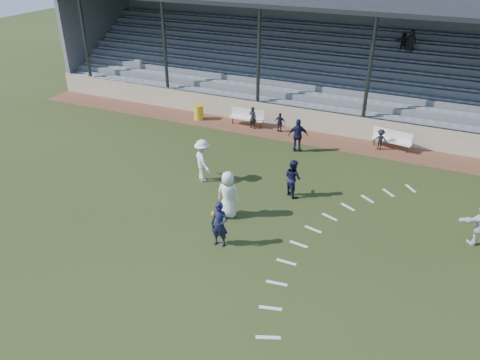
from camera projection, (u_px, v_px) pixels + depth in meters
name	position (u px, v px, depth m)	size (l,w,h in m)	color
ground	(212.00, 242.00, 16.90)	(90.00, 90.00, 0.00)	#273315
cinder_track	(300.00, 136.00, 25.30)	(34.00, 2.00, 0.02)	brown
retaining_wall	(307.00, 120.00, 25.86)	(34.00, 0.18, 1.20)	#BAA98F
bench_left	(247.00, 116.00, 26.42)	(2.01, 0.50, 0.95)	silver
bench_right	(392.00, 138.00, 23.69)	(2.04, 0.79, 0.95)	silver
trash_bin	(199.00, 112.00, 27.32)	(0.53, 0.53, 0.86)	gold
football	(214.00, 214.00, 18.31)	(0.24, 0.24, 0.24)	orange
player_white_lead	(228.00, 195.00, 17.97)	(0.94, 0.61, 1.92)	silver
player_navy_lead	(220.00, 224.00, 16.35)	(0.63, 0.41, 1.72)	black
player_navy_mid	(293.00, 178.00, 19.45)	(0.79, 0.62, 1.63)	black
player_white_wing	(203.00, 161.00, 20.53)	(1.25, 0.72, 1.94)	silver
player_navy_wing	(298.00, 135.00, 23.27)	(1.00, 0.42, 1.71)	black
sub_left_near	(253.00, 118.00, 26.00)	(0.46, 0.30, 1.25)	black
sub_left_far	(280.00, 122.00, 25.60)	(0.63, 0.26, 1.08)	black
sub_right	(380.00, 139.00, 23.58)	(0.70, 0.40, 1.08)	black
grandstand	(331.00, 70.00, 28.86)	(34.60, 9.00, 6.61)	slate
penalty_arc	(323.00, 272.00, 15.42)	(3.89, 14.63, 0.01)	silver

